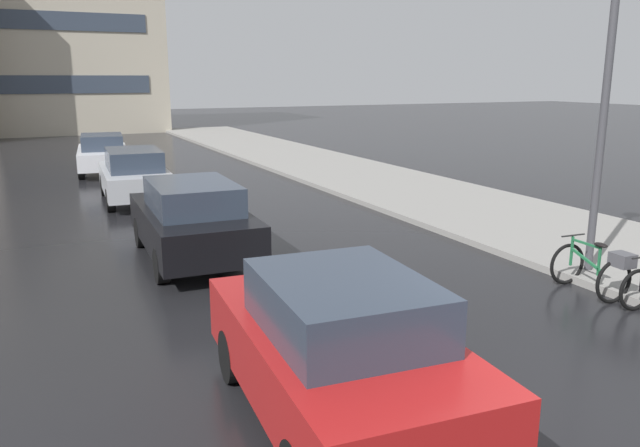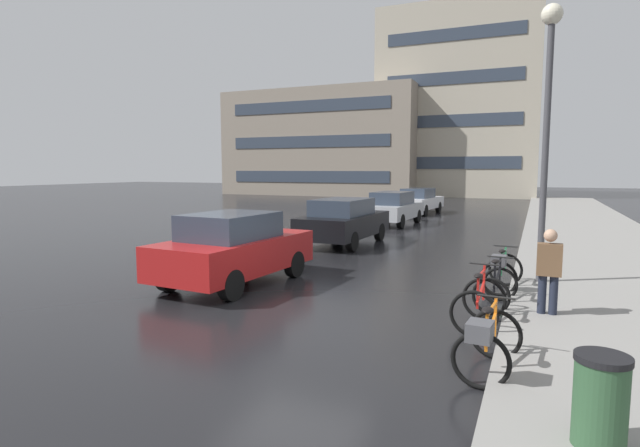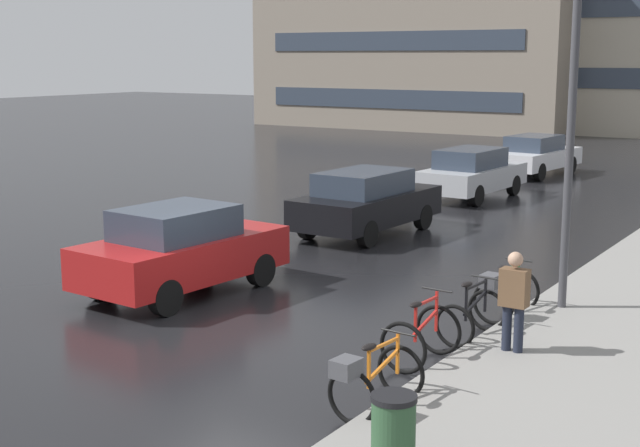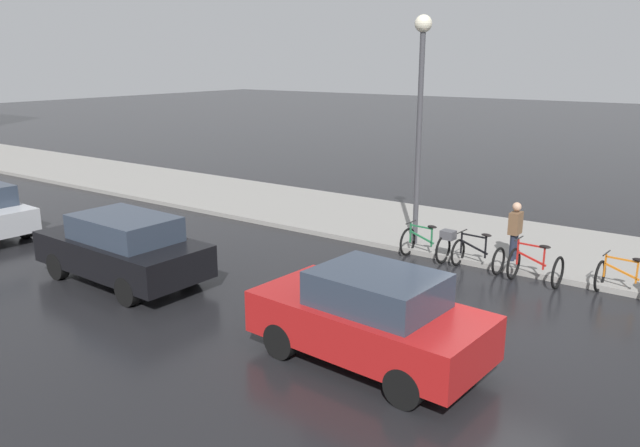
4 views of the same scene
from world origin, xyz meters
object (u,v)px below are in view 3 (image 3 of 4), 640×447
(car_black, at_px, (366,201))
(car_silver, at_px, (472,173))
(car_red, at_px, (181,250))
(streetlamp, at_px, (574,69))
(bicycle_farthest, at_px, (503,291))
(car_white, at_px, (535,155))
(bicycle_nearest, at_px, (370,378))
(bicycle_third, at_px, (472,315))
(pedestrian, at_px, (514,300))
(trash_bin, at_px, (393,440))
(bicycle_second, at_px, (421,336))

(car_black, height_order, car_silver, car_black)
(car_red, relative_size, streetlamp, 0.68)
(bicycle_farthest, bearing_deg, car_white, 107.71)
(bicycle_nearest, height_order, bicycle_third, bicycle_third)
(bicycle_farthest, relative_size, car_white, 0.31)
(car_red, height_order, pedestrian, car_red)
(car_black, distance_m, car_white, 12.99)
(bicycle_nearest, distance_m, bicycle_third, 3.46)
(car_white, distance_m, pedestrian, 21.02)
(bicycle_third, relative_size, streetlamp, 0.19)
(bicycle_nearest, bearing_deg, trash_bin, -53.27)
(bicycle_nearest, xyz_separation_m, car_red, (-5.80, 3.12, 0.35))
(pedestrian, bearing_deg, car_white, 108.41)
(pedestrian, bearing_deg, car_red, 177.88)
(bicycle_nearest, distance_m, streetlamp, 6.70)
(bicycle_third, height_order, bicycle_farthest, bicycle_third)
(bicycle_farthest, xyz_separation_m, car_silver, (-5.61, 11.79, 0.31))
(car_silver, bearing_deg, car_white, 91.52)
(car_red, distance_m, car_white, 19.70)
(bicycle_third, height_order, trash_bin, trash_bin)
(car_white, bearing_deg, bicycle_second, -74.94)
(car_black, distance_m, trash_bin, 13.19)
(car_white, xyz_separation_m, trash_bin, (7.00, -24.30, -0.26))
(bicycle_nearest, relative_size, car_black, 0.33)
(bicycle_farthest, xyz_separation_m, car_black, (-5.55, 5.08, 0.34))
(car_red, distance_m, car_black, 6.71)
(bicycle_third, xyz_separation_m, streetlamp, (0.77, 2.10, 3.77))
(bicycle_nearest, relative_size, car_white, 0.32)
(bicycle_nearest, xyz_separation_m, bicycle_farthest, (-0.12, 4.75, 0.01))
(bicycle_nearest, height_order, bicycle_second, bicycle_second)
(bicycle_third, bearing_deg, car_white, 106.55)
(car_red, bearing_deg, bicycle_nearest, -28.28)
(car_silver, xyz_separation_m, trash_bin, (6.83, -18.02, -0.30))
(streetlamp, distance_m, trash_bin, 7.95)
(car_black, bearing_deg, bicycle_third, -49.03)
(car_white, height_order, pedestrian, pedestrian)
(car_silver, relative_size, streetlamp, 0.71)
(car_white, distance_m, streetlamp, 18.76)
(bicycle_farthest, bearing_deg, trash_bin, -78.85)
(car_black, bearing_deg, car_red, -91.08)
(bicycle_nearest, bearing_deg, streetlamp, 83.59)
(bicycle_second, distance_m, car_red, 5.63)
(car_black, xyz_separation_m, trash_bin, (6.78, -11.31, -0.33))
(bicycle_nearest, bearing_deg, bicycle_third, 92.35)
(bicycle_nearest, height_order, bicycle_farthest, bicycle_farthest)
(car_red, xyz_separation_m, car_white, (-0.09, 19.70, -0.07))
(car_black, height_order, car_white, car_black)
(car_red, relative_size, trash_bin, 4.19)
(bicycle_second, height_order, car_white, car_white)
(bicycle_second, bearing_deg, trash_bin, -68.16)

